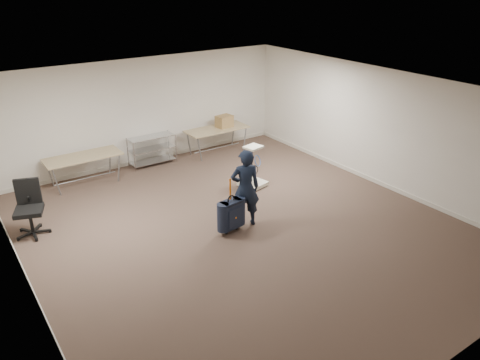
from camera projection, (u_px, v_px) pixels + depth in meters
ground at (241, 228)px, 9.52m from camera, size 9.00×9.00×0.00m
room_shell at (207, 201)px, 10.53m from camera, size 8.00×9.00×9.00m
folding_table_left at (83, 158)px, 11.22m from camera, size 1.80×0.75×0.73m
folding_table_right at (217, 130)px, 13.19m from camera, size 1.80×0.75×0.73m
wire_shelf at (152, 149)px, 12.49m from camera, size 1.22×0.47×0.80m
person at (245, 188)px, 9.34m from camera, size 0.70×0.58×1.63m
suitcase at (231, 214)px, 9.22m from camera, size 0.45×0.30×1.16m
office_chair at (31, 218)px, 9.20m from camera, size 0.67×0.68×1.11m
equipment_cart at (253, 176)px, 11.27m from camera, size 0.66×0.66×1.03m
cardboard_box at (224, 121)px, 13.24m from camera, size 0.48×0.39×0.33m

